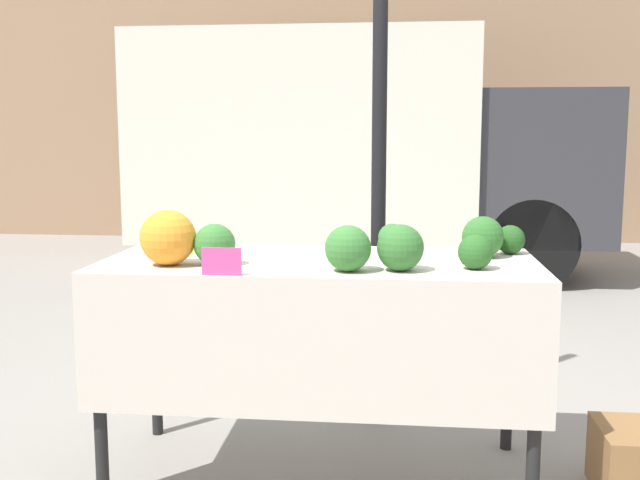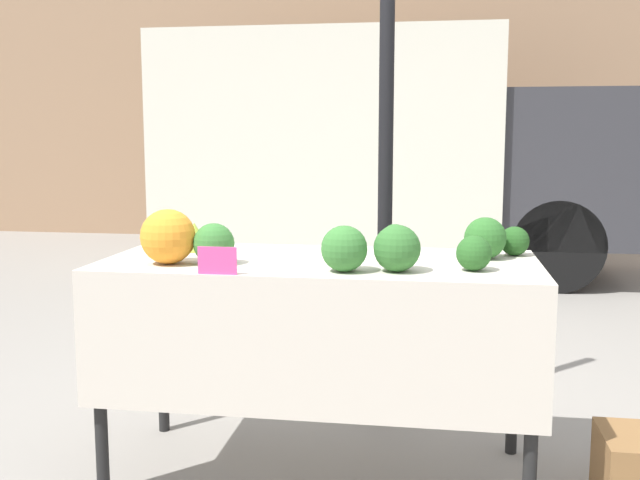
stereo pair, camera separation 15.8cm
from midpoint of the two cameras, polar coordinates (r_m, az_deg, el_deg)
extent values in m
plane|color=gray|center=(3.29, 1.44, -17.29)|extent=(40.00, 40.00, 0.00)
cube|color=#9E7A5B|center=(10.42, 7.09, 13.73)|extent=(16.00, 0.60, 4.91)
cylinder|color=black|center=(3.56, 6.31, 7.04)|extent=(0.07, 0.07, 2.70)
cube|color=silver|center=(7.70, 1.51, 7.80)|extent=(3.30, 1.82, 2.00)
cube|color=#333338|center=(7.74, 18.52, 5.32)|extent=(1.26, 1.68, 1.44)
cylinder|color=black|center=(7.07, 18.23, -0.43)|extent=(0.83, 0.22, 0.83)
cylinder|color=black|center=(8.50, 16.69, 1.00)|extent=(0.83, 0.22, 0.83)
cylinder|color=black|center=(7.24, -6.42, 0.11)|extent=(0.83, 0.22, 0.83)
cylinder|color=black|center=(8.64, -3.84, 1.43)|extent=(0.83, 0.22, 0.83)
cube|color=beige|center=(3.02, 1.50, -1.79)|extent=(1.74, 0.78, 0.03)
cube|color=beige|center=(2.71, 0.39, -8.69)|extent=(1.74, 0.01, 0.50)
cylinder|color=black|center=(3.04, -15.01, -10.83)|extent=(0.05, 0.05, 0.88)
cylinder|color=black|center=(2.82, 17.45, -12.42)|extent=(0.05, 0.05, 0.88)
cylinder|color=black|center=(3.62, -10.74, -7.62)|extent=(0.05, 0.05, 0.88)
cylinder|color=black|center=(3.44, 15.87, -8.62)|extent=(0.05, 0.05, 0.88)
sphere|color=orange|center=(2.94, -10.02, 0.25)|extent=(0.21, 0.21, 0.21)
cone|color=#93B238|center=(3.27, -8.20, 0.25)|extent=(0.15, 0.15, 0.12)
sphere|color=#387533|center=(2.91, -6.57, -0.29)|extent=(0.16, 0.16, 0.16)
sphere|color=#23511E|center=(3.23, 15.96, -0.08)|extent=(0.12, 0.12, 0.12)
sphere|color=#285B23|center=(2.83, 13.21, -1.00)|extent=(0.13, 0.13, 0.13)
sphere|color=#336B2D|center=(2.76, 7.52, -0.64)|extent=(0.17, 0.17, 0.17)
sphere|color=#2D6628|center=(3.11, 13.90, 0.14)|extent=(0.17, 0.17, 0.17)
sphere|color=#336B2D|center=(3.24, 7.13, 0.16)|extent=(0.12, 0.12, 0.12)
sphere|color=#387533|center=(2.74, 3.50, -0.67)|extent=(0.17, 0.17, 0.17)
sphere|color=#285B23|center=(2.93, 7.05, -0.73)|extent=(0.11, 0.11, 0.11)
cube|color=#EF4793|center=(2.70, -6.18, -1.58)|extent=(0.14, 0.01, 0.10)
camera|label=1|loc=(0.08, -88.50, 0.21)|focal=42.00mm
camera|label=2|loc=(0.08, 91.50, -0.21)|focal=42.00mm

